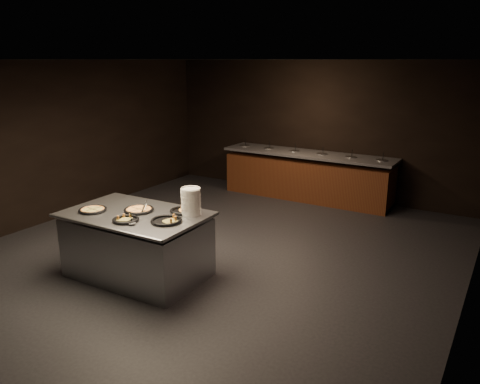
% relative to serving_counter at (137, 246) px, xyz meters
% --- Properties ---
extents(room, '(7.02, 8.02, 2.92)m').
position_rel_serving_counter_xyz_m(room, '(0.48, 1.12, 1.01)').
color(room, black).
rests_on(room, ground).
extents(salad_bar, '(3.70, 0.83, 1.18)m').
position_rel_serving_counter_xyz_m(salad_bar, '(0.48, 4.68, 0.00)').
color(salad_bar, '#562D14').
rests_on(salad_bar, ground).
extents(serving_counter, '(1.93, 1.26, 0.92)m').
position_rel_serving_counter_xyz_m(serving_counter, '(0.00, 0.00, 0.00)').
color(serving_counter, '#A6A8AC').
rests_on(serving_counter, ground).
extents(plate_stack, '(0.26, 0.26, 0.36)m').
position_rel_serving_counter_xyz_m(plate_stack, '(0.69, 0.33, 0.66)').
color(plate_stack, silver).
rests_on(plate_stack, serving_counter).
extents(pan_veggie_whole, '(0.38, 0.38, 0.04)m').
position_rel_serving_counter_xyz_m(pan_veggie_whole, '(-0.55, -0.25, 0.50)').
color(pan_veggie_whole, black).
rests_on(pan_veggie_whole, serving_counter).
extents(pan_cheese_whole, '(0.40, 0.40, 0.04)m').
position_rel_serving_counter_xyz_m(pan_cheese_whole, '(-0.01, 0.08, 0.50)').
color(pan_cheese_whole, black).
rests_on(pan_cheese_whole, serving_counter).
extents(pan_cheese_slices_a, '(0.34, 0.34, 0.04)m').
position_rel_serving_counter_xyz_m(pan_cheese_slices_a, '(0.52, 0.36, 0.50)').
color(pan_cheese_slices_a, black).
rests_on(pan_cheese_slices_a, serving_counter).
extents(pan_cheese_slices_b, '(0.34, 0.34, 0.04)m').
position_rel_serving_counter_xyz_m(pan_cheese_slices_b, '(0.13, -0.31, 0.50)').
color(pan_cheese_slices_b, black).
rests_on(pan_cheese_slices_b, serving_counter).
extents(pan_veggie_slices, '(0.40, 0.40, 0.04)m').
position_rel_serving_counter_xyz_m(pan_veggie_slices, '(0.60, -0.07, 0.50)').
color(pan_veggie_slices, black).
rests_on(pan_veggie_slices, serving_counter).
extents(server_left, '(0.19, 0.28, 0.15)m').
position_rel_serving_counter_xyz_m(server_left, '(0.07, 0.11, 0.55)').
color(server_left, '#A6A8AC').
rests_on(server_left, serving_counter).
extents(server_right, '(0.24, 0.23, 0.15)m').
position_rel_serving_counter_xyz_m(server_right, '(0.22, -0.30, 0.55)').
color(server_right, '#A6A8AC').
rests_on(server_right, serving_counter).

